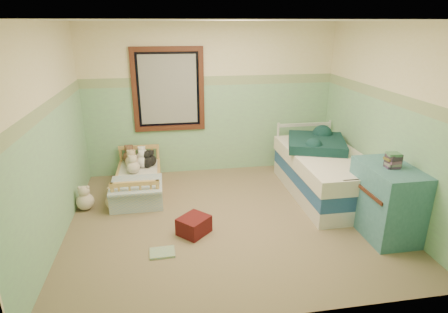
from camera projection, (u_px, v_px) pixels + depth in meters
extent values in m
cube|color=#6F624C|center=(230.00, 219.00, 4.95)|extent=(4.20, 3.60, 0.02)
cube|color=silver|center=(231.00, 19.00, 4.09)|extent=(4.20, 3.60, 0.02)
cube|color=beige|center=(211.00, 100.00, 6.19)|extent=(4.20, 0.04, 2.50)
cube|color=beige|center=(272.00, 191.00, 2.85)|extent=(4.20, 0.04, 2.50)
cube|color=beige|center=(49.00, 137.00, 4.20)|extent=(0.04, 3.60, 2.50)
cube|color=beige|center=(387.00, 122.00, 4.85)|extent=(0.04, 3.60, 2.50)
cube|color=#7FAA89|center=(211.00, 129.00, 6.35)|extent=(4.20, 0.01, 1.50)
cube|color=#436543|center=(211.00, 81.00, 6.07)|extent=(4.20, 0.01, 0.15)
cube|color=#3D1D15|center=(168.00, 90.00, 5.98)|extent=(1.16, 0.06, 1.36)
cube|color=#AFB0A8|center=(168.00, 90.00, 5.99)|extent=(0.92, 0.01, 1.12)
cube|color=tan|center=(139.00, 187.00, 5.70)|extent=(0.67, 1.34, 0.17)
cube|color=silver|center=(138.00, 178.00, 5.65)|extent=(0.61, 1.28, 0.12)
cube|color=#6D9DD7|center=(136.00, 185.00, 5.24)|extent=(0.72, 0.67, 0.03)
sphere|color=brown|center=(130.00, 157.00, 6.04)|extent=(0.22, 0.22, 0.22)
sphere|color=white|center=(142.00, 157.00, 6.07)|extent=(0.19, 0.19, 0.19)
sphere|color=tan|center=(132.00, 162.00, 5.84)|extent=(0.21, 0.21, 0.21)
sphere|color=black|center=(147.00, 162.00, 5.88)|extent=(0.19, 0.19, 0.19)
sphere|color=beige|center=(85.00, 201.00, 5.16)|extent=(0.24, 0.24, 0.24)
sphere|color=tan|center=(114.00, 201.00, 5.17)|extent=(0.23, 0.23, 0.23)
cube|color=silver|center=(324.00, 188.00, 5.62)|extent=(0.98, 1.96, 0.22)
cube|color=#195081|center=(325.00, 174.00, 5.54)|extent=(0.98, 1.96, 0.22)
cube|color=white|center=(326.00, 161.00, 5.47)|extent=(1.02, 2.00, 0.22)
cube|color=black|center=(316.00, 143.00, 5.67)|extent=(1.07, 1.10, 0.14)
cube|color=#346B75|center=(386.00, 201.00, 4.48)|extent=(0.55, 0.88, 0.88)
cube|color=#4E302D|center=(393.00, 161.00, 4.29)|extent=(0.18, 0.15, 0.16)
cube|color=maroon|center=(194.00, 225.00, 4.57)|extent=(0.47, 0.47, 0.22)
cube|color=gold|center=(162.00, 253.00, 4.19)|extent=(0.29, 0.23, 0.03)
sphere|color=tan|center=(131.00, 160.00, 6.00)|extent=(0.17, 0.17, 0.17)
sphere|color=white|center=(143.00, 162.00, 5.88)|extent=(0.20, 0.20, 0.20)
sphere|color=beige|center=(133.00, 167.00, 5.65)|extent=(0.20, 0.20, 0.20)
sphere|color=black|center=(151.00, 160.00, 5.95)|extent=(0.18, 0.18, 0.18)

